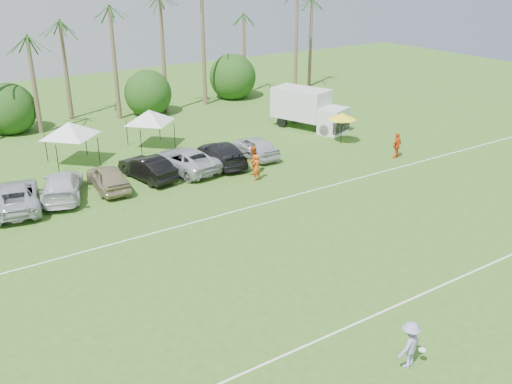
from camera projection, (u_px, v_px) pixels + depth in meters
ground at (403, 345)px, 21.63m from camera, size 120.00×120.00×0.00m
field_lines at (280, 259)px, 27.79m from camera, size 80.00×12.10×0.01m
palm_tree_4 at (24, 39)px, 46.00m from camera, size 2.40×2.40×8.90m
palm_tree_5 at (72, 25)px, 47.71m from camera, size 2.40×2.40×9.90m
palm_tree_6 at (117, 12)px, 49.42m from camera, size 2.40×2.40×10.90m
palm_tree_7 at (159, 0)px, 51.14m from camera, size 2.40×2.40×11.90m
palm_tree_8 at (208, 26)px, 54.67m from camera, size 2.40×2.40×8.90m
palm_tree_9 at (252, 14)px, 56.89m from camera, size 2.40×2.40×9.90m
palm_tree_10 at (292, 3)px, 59.12m from camera, size 2.40×2.40×10.90m
bush_tree_1 at (7, 109)px, 47.92m from camera, size 4.00×4.00×4.00m
bush_tree_2 at (141, 92)px, 54.04m from camera, size 4.00×4.00×4.00m
bush_tree_3 at (231, 80)px, 59.15m from camera, size 4.00×4.00×4.00m
sideline_player_a at (256, 168)px, 37.25m from camera, size 0.71×0.52×1.78m
sideline_player_b at (253, 160)px, 38.33m from camera, size 1.11×0.97×1.95m
sideline_player_c at (397, 145)px, 41.46m from camera, size 1.18×0.73×1.87m
box_truck at (309, 108)px, 48.28m from camera, size 4.49×6.91×3.34m
canopy_tent_left at (69, 122)px, 39.40m from camera, size 4.41×4.41×3.57m
canopy_tent_right at (149, 110)px, 43.06m from camera, size 4.23×4.23×3.42m
market_umbrella at (342, 116)px, 44.13m from camera, size 2.22×2.22×2.47m
frisbee_player at (410, 345)px, 20.20m from camera, size 1.28×0.87×1.82m
parked_car_2 at (15, 196)px, 33.03m from camera, size 3.64×6.09×1.58m
parked_car_3 at (62, 185)px, 34.62m from camera, size 3.96×5.89×1.58m
parked_car_4 at (108, 178)px, 35.83m from camera, size 2.14×4.75×1.58m
parked_car_5 at (147, 168)px, 37.50m from camera, size 2.50×5.03×1.58m
parked_car_6 at (185, 160)px, 38.96m from camera, size 3.43×6.02×1.58m
parked_car_7 at (222, 153)px, 40.24m from camera, size 2.90×5.70×1.58m
parked_car_8 at (255, 147)px, 41.65m from camera, size 2.05×4.72×1.58m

